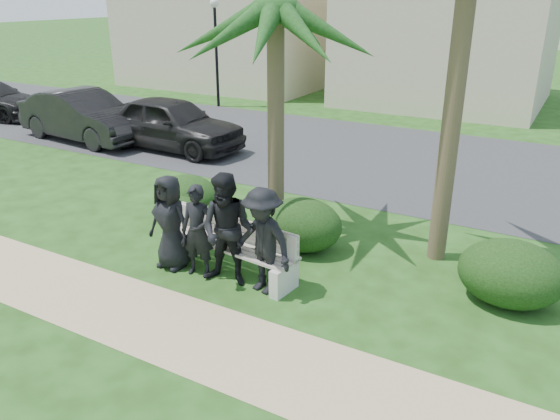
{
  "coord_description": "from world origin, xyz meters",
  "views": [
    {
      "loc": [
        4.63,
        -6.87,
        4.51
      ],
      "look_at": [
        0.2,
        1.0,
        0.89
      ],
      "focal_mm": 35.0,
      "sensor_mm": 36.0,
      "label": 1
    }
  ],
  "objects_px": {
    "man_a": "(170,222)",
    "park_bench": "(228,249)",
    "man_b": "(198,231)",
    "man_c": "(228,230)",
    "street_lamp": "(216,34)",
    "man_d": "(263,241)",
    "palm_left": "(276,12)",
    "car_b": "(84,116)",
    "car_a": "(172,123)"
  },
  "relations": [
    {
      "from": "man_d",
      "to": "car_a",
      "type": "distance_m",
      "value": 9.14
    },
    {
      "from": "man_c",
      "to": "man_d",
      "type": "height_order",
      "value": "man_c"
    },
    {
      "from": "car_a",
      "to": "car_b",
      "type": "distance_m",
      "value": 3.22
    },
    {
      "from": "man_a",
      "to": "car_b",
      "type": "bearing_deg",
      "value": 149.06
    },
    {
      "from": "car_b",
      "to": "park_bench",
      "type": "bearing_deg",
      "value": -114.27
    },
    {
      "from": "man_a",
      "to": "man_b",
      "type": "relative_size",
      "value": 1.05
    },
    {
      "from": "man_b",
      "to": "man_d",
      "type": "height_order",
      "value": "man_d"
    },
    {
      "from": "park_bench",
      "to": "car_a",
      "type": "relative_size",
      "value": 0.56
    },
    {
      "from": "man_a",
      "to": "park_bench",
      "type": "bearing_deg",
      "value": 22.81
    },
    {
      "from": "man_a",
      "to": "car_b",
      "type": "height_order",
      "value": "man_a"
    },
    {
      "from": "street_lamp",
      "to": "man_c",
      "type": "bearing_deg",
      "value": -53.91
    },
    {
      "from": "man_d",
      "to": "man_b",
      "type": "bearing_deg",
      "value": -164.46
    },
    {
      "from": "man_c",
      "to": "car_b",
      "type": "height_order",
      "value": "man_c"
    },
    {
      "from": "street_lamp",
      "to": "man_c",
      "type": "height_order",
      "value": "street_lamp"
    },
    {
      "from": "man_a",
      "to": "car_a",
      "type": "bearing_deg",
      "value": 132.68
    },
    {
      "from": "park_bench",
      "to": "palm_left",
      "type": "xyz_separation_m",
      "value": [
        -0.16,
        1.93,
        3.77
      ]
    },
    {
      "from": "street_lamp",
      "to": "park_bench",
      "type": "xyz_separation_m",
      "value": [
        8.72,
        -11.96,
        -2.54
      ]
    },
    {
      "from": "man_c",
      "to": "park_bench",
      "type": "bearing_deg",
      "value": 116.81
    },
    {
      "from": "man_d",
      "to": "palm_left",
      "type": "xyz_separation_m",
      "value": [
        -1.03,
        2.22,
        3.3
      ]
    },
    {
      "from": "man_d",
      "to": "man_c",
      "type": "bearing_deg",
      "value": -161.7
    },
    {
      "from": "street_lamp",
      "to": "car_a",
      "type": "distance_m",
      "value": 7.12
    },
    {
      "from": "street_lamp",
      "to": "man_d",
      "type": "xyz_separation_m",
      "value": [
        9.59,
        -12.25,
        -2.06
      ]
    },
    {
      "from": "man_a",
      "to": "street_lamp",
      "type": "bearing_deg",
      "value": 125.24
    },
    {
      "from": "park_bench",
      "to": "street_lamp",
      "type": "bearing_deg",
      "value": 132.34
    },
    {
      "from": "park_bench",
      "to": "man_a",
      "type": "bearing_deg",
      "value": -153.91
    },
    {
      "from": "man_a",
      "to": "car_b",
      "type": "xyz_separation_m",
      "value": [
        -8.22,
        5.53,
        -0.04
      ]
    },
    {
      "from": "street_lamp",
      "to": "man_a",
      "type": "height_order",
      "value": "street_lamp"
    },
    {
      "from": "park_bench",
      "to": "man_b",
      "type": "bearing_deg",
      "value": -130.83
    },
    {
      "from": "park_bench",
      "to": "palm_left",
      "type": "bearing_deg",
      "value": 100.95
    },
    {
      "from": "man_c",
      "to": "car_a",
      "type": "xyz_separation_m",
      "value": [
        -6.25,
        6.08,
        -0.15
      ]
    },
    {
      "from": "palm_left",
      "to": "car_a",
      "type": "bearing_deg",
      "value": 146.93
    },
    {
      "from": "man_c",
      "to": "car_a",
      "type": "height_order",
      "value": "man_c"
    },
    {
      "from": "park_bench",
      "to": "man_c",
      "type": "relative_size",
      "value": 1.39
    },
    {
      "from": "man_b",
      "to": "car_b",
      "type": "height_order",
      "value": "man_b"
    },
    {
      "from": "man_c",
      "to": "palm_left",
      "type": "height_order",
      "value": "palm_left"
    },
    {
      "from": "street_lamp",
      "to": "man_c",
      "type": "distance_m",
      "value": 15.36
    },
    {
      "from": "street_lamp",
      "to": "man_c",
      "type": "relative_size",
      "value": 2.26
    },
    {
      "from": "man_a",
      "to": "man_b",
      "type": "xyz_separation_m",
      "value": [
        0.59,
        0.0,
        -0.04
      ]
    },
    {
      "from": "man_d",
      "to": "palm_left",
      "type": "distance_m",
      "value": 4.11
    },
    {
      "from": "man_a",
      "to": "man_c",
      "type": "height_order",
      "value": "man_c"
    },
    {
      "from": "man_a",
      "to": "man_b",
      "type": "height_order",
      "value": "man_a"
    },
    {
      "from": "palm_left",
      "to": "car_a",
      "type": "relative_size",
      "value": 1.1
    },
    {
      "from": "palm_left",
      "to": "car_b",
      "type": "relative_size",
      "value": 1.06
    },
    {
      "from": "palm_left",
      "to": "car_a",
      "type": "xyz_separation_m",
      "value": [
        -5.84,
        3.8,
        -3.38
      ]
    },
    {
      "from": "street_lamp",
      "to": "man_b",
      "type": "distance_m",
      "value": 15.02
    },
    {
      "from": "street_lamp",
      "to": "car_a",
      "type": "height_order",
      "value": "street_lamp"
    },
    {
      "from": "man_b",
      "to": "man_c",
      "type": "distance_m",
      "value": 0.64
    },
    {
      "from": "man_b",
      "to": "park_bench",
      "type": "bearing_deg",
      "value": 32.64
    },
    {
      "from": "park_bench",
      "to": "man_c",
      "type": "xyz_separation_m",
      "value": [
        0.25,
        -0.34,
        0.54
      ]
    },
    {
      "from": "car_a",
      "to": "street_lamp",
      "type": "bearing_deg",
      "value": 24.84
    }
  ]
}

